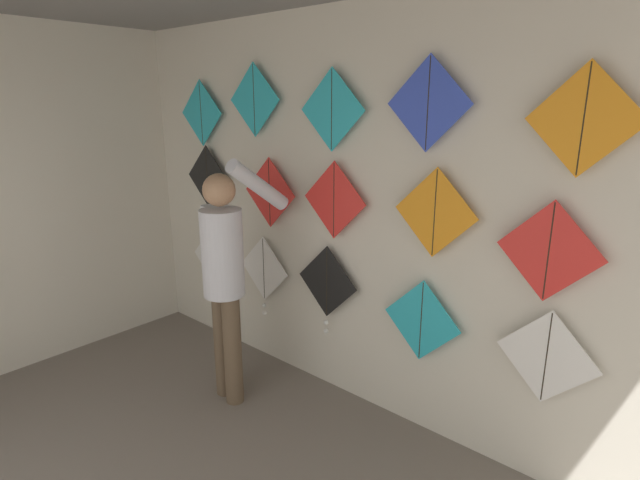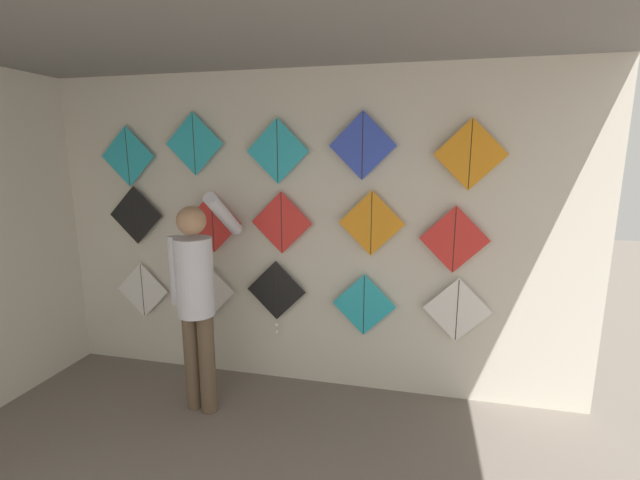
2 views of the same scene
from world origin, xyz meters
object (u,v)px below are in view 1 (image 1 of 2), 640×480
kite_1 (264,272)px  kite_8 (435,213)px  kite_3 (421,321)px  kite_10 (201,113)px  kite_7 (334,200)px  kite_14 (584,120)px  kite_0 (213,257)px  kite_2 (327,285)px  shopkeeper (225,269)px  kite_5 (207,177)px  kite_6 (270,193)px  kite_4 (547,357)px  kite_11 (254,100)px  kite_13 (428,104)px  kite_9 (549,252)px  kite_12 (332,110)px

kite_1 → kite_8: bearing=0.0°
kite_3 → kite_10: kite_10 is taller
kite_7 → kite_10: bearing=180.0°
kite_8 → kite_14: 0.94m
kite_0 → kite_2: 1.39m
kite_8 → kite_3: bearing=180.0°
kite_0 → kite_8: 2.36m
kite_10 → kite_1: bearing=-0.1°
shopkeeper → kite_5: size_ratio=3.30×
kite_3 → kite_6: size_ratio=1.00×
kite_0 → kite_14: size_ratio=1.00×
kite_2 → kite_7: 0.65m
kite_3 → kite_8: size_ratio=1.00×
kite_4 → shopkeeper: bearing=-164.4°
kite_4 → kite_5: size_ratio=1.00×
kite_0 → kite_11: (0.65, 0.00, 1.40)m
kite_14 → shopkeeper: bearing=-164.6°
kite_6 → kite_14: 2.27m
kite_6 → kite_13: (1.36, 0.00, 0.68)m
kite_1 → kite_10: size_ratio=1.25×
kite_5 → kite_6: 0.80m
kite_1 → kite_14: bearing=0.0°
shopkeeper → kite_11: size_ratio=3.30×
kite_14 → kite_0: bearing=180.0°
kite_9 → kite_13: (-0.76, 0.00, 0.74)m
kite_1 → shopkeeper: bearing=-69.1°
shopkeeper → kite_6: shopkeeper is taller
kite_8 → kite_13: (-0.09, 0.00, 0.63)m
kite_3 → kite_1: bearing=-180.0°
kite_0 → kite_2: size_ratio=0.80×
kite_4 → kite_13: size_ratio=1.00×
kite_9 → kite_10: 3.01m
shopkeeper → kite_13: (1.23, 0.57, 1.14)m
kite_6 → kite_11: (-0.14, 0.00, 0.70)m
kite_10 → kite_13: bearing=0.0°
kite_6 → kite_9: kite_6 is taller
kite_1 → kite_5: (-0.70, 0.00, 0.72)m
shopkeeper → kite_2: shopkeeper is taller
kite_5 → kite_11: bearing=0.0°
kite_1 → kite_8: 1.70m
kite_1 → kite_13: size_ratio=1.25×
kite_2 → kite_7: kite_7 is taller
kite_13 → kite_14: 0.84m
kite_0 → kite_2: kite_2 is taller
kite_9 → kite_11: kite_11 is taller
shopkeeper → kite_8: shopkeeper is taller
shopkeeper → kite_9: 2.11m
kite_14 → kite_4: bearing=180.0°
kite_4 → kite_6: kite_6 is taller
kite_9 → kite_12: (-1.48, 0.00, 0.70)m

